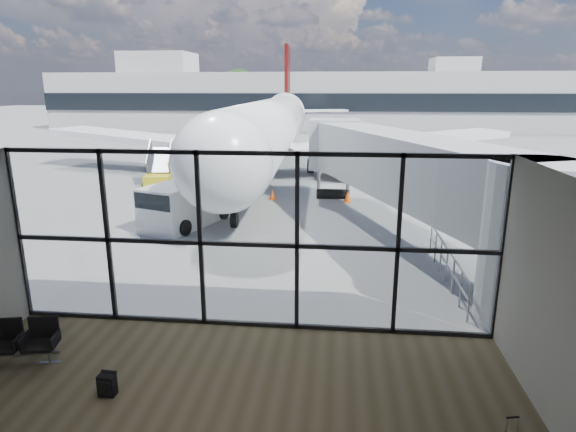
% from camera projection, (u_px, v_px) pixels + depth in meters
% --- Properties ---
extents(ground, '(220.00, 220.00, 0.00)m').
position_uv_depth(ground, '(318.00, 146.00, 50.79)').
color(ground, slate).
rests_on(ground, ground).
extents(lounge_shell, '(12.02, 8.01, 4.51)m').
position_uv_depth(lounge_shell, '(188.00, 317.00, 7.06)').
color(lounge_shell, brown).
rests_on(lounge_shell, ground).
extents(glass_curtain_wall, '(12.10, 0.12, 4.50)m').
position_uv_depth(glass_curtain_wall, '(248.00, 242.00, 11.77)').
color(glass_curtain_wall, white).
rests_on(glass_curtain_wall, ground).
extents(jet_bridge, '(8.00, 16.50, 4.33)m').
position_uv_depth(jet_bridge, '(412.00, 175.00, 17.94)').
color(jet_bridge, '#A8ACAE').
rests_on(jet_bridge, ground).
extents(apron_railing, '(0.06, 5.46, 1.11)m').
position_uv_depth(apron_railing, '(447.00, 260.00, 14.97)').
color(apron_railing, gray).
rests_on(apron_railing, ground).
extents(far_terminal, '(80.00, 12.20, 11.00)m').
position_uv_depth(far_terminal, '(321.00, 100.00, 70.87)').
color(far_terminal, beige).
rests_on(far_terminal, ground).
extents(tree_0, '(4.95, 4.95, 7.12)m').
position_uv_depth(tree_0, '(72.00, 95.00, 84.88)').
color(tree_0, '#382619').
rests_on(tree_0, ground).
extents(tree_1, '(5.61, 5.61, 8.07)m').
position_uv_depth(tree_1, '(104.00, 92.00, 84.12)').
color(tree_1, '#382619').
rests_on(tree_1, ground).
extents(tree_2, '(6.27, 6.27, 9.03)m').
position_uv_depth(tree_2, '(137.00, 88.00, 83.35)').
color(tree_2, '#382619').
rests_on(tree_2, ground).
extents(tree_3, '(4.95, 4.95, 7.12)m').
position_uv_depth(tree_3, '(171.00, 95.00, 83.06)').
color(tree_3, '#382619').
rests_on(tree_3, ground).
extents(tree_4, '(5.61, 5.61, 8.07)m').
position_uv_depth(tree_4, '(204.00, 92.00, 82.30)').
color(tree_4, '#382619').
rests_on(tree_4, ground).
extents(tree_5, '(6.27, 6.27, 9.03)m').
position_uv_depth(tree_5, '(239.00, 88.00, 81.53)').
color(tree_5, '#382619').
rests_on(tree_5, ground).
extents(seating_row, '(2.24, 1.06, 0.99)m').
position_uv_depth(seating_row, '(6.00, 340.00, 10.57)').
color(seating_row, gray).
rests_on(seating_row, ground).
extents(backpack, '(0.34, 0.32, 0.50)m').
position_uv_depth(backpack, '(107.00, 385.00, 9.48)').
color(backpack, black).
rests_on(backpack, ground).
extents(airliner, '(34.22, 39.61, 10.20)m').
position_uv_depth(airliner, '(271.00, 128.00, 34.89)').
color(airliner, white).
rests_on(airliner, ground).
extents(service_van, '(3.31, 4.80, 1.92)m').
position_uv_depth(service_van, '(185.00, 203.00, 21.19)').
color(service_van, silver).
rests_on(service_van, ground).
extents(belt_loader, '(2.78, 4.14, 1.82)m').
position_uv_depth(belt_loader, '(177.00, 162.00, 35.56)').
color(belt_loader, black).
rests_on(belt_loader, ground).
extents(mobile_stairs, '(2.10, 3.34, 2.20)m').
position_uv_depth(mobile_stairs, '(159.00, 177.00, 29.86)').
color(mobile_stairs, gold).
rests_on(mobile_stairs, ground).
extents(traffic_cone_a, '(0.38, 0.38, 0.55)m').
position_uv_depth(traffic_cone_a, '(272.00, 195.00, 26.22)').
color(traffic_cone_a, '#E04A0B').
rests_on(traffic_cone_a, ground).
extents(traffic_cone_c, '(0.43, 0.43, 0.61)m').
position_uv_depth(traffic_cone_c, '(348.00, 197.00, 25.69)').
color(traffic_cone_c, '#E4540C').
rests_on(traffic_cone_c, ground).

